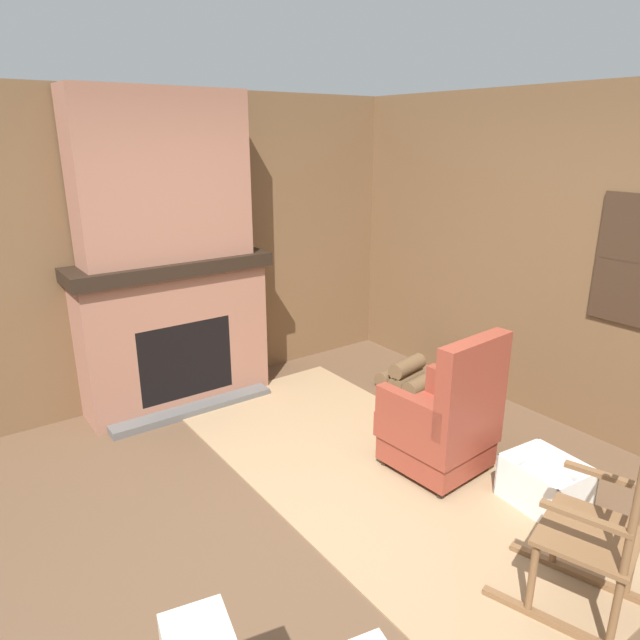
% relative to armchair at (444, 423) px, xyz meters
% --- Properties ---
extents(ground_plane, '(14.00, 14.00, 0.00)m').
position_rel_armchair_xyz_m(ground_plane, '(0.02, -1.01, -0.37)').
color(ground_plane, brown).
extents(wood_panel_wall_left, '(0.06, 5.26, 2.58)m').
position_rel_armchair_xyz_m(wood_panel_wall_left, '(-2.34, -1.01, 0.92)').
color(wood_panel_wall_left, brown).
rests_on(wood_panel_wall_left, ground).
extents(wood_panel_wall_back, '(5.26, 0.09, 2.58)m').
position_rel_armchair_xyz_m(wood_panel_wall_back, '(0.04, 1.34, 0.92)').
color(wood_panel_wall_back, brown).
rests_on(wood_panel_wall_back, ground).
extents(fireplace_hearth, '(0.63, 1.64, 1.26)m').
position_rel_armchair_xyz_m(fireplace_hearth, '(-2.09, -1.01, 0.25)').
color(fireplace_hearth, '#93604C').
rests_on(fireplace_hearth, ground).
extents(chimney_breast, '(0.37, 1.35, 1.30)m').
position_rel_armchair_xyz_m(chimney_breast, '(-2.10, -1.01, 1.54)').
color(chimney_breast, '#93604C').
rests_on(chimney_breast, fireplace_hearth).
extents(area_rug, '(3.45, 1.56, 0.01)m').
position_rel_armchair_xyz_m(area_rug, '(-0.26, -0.37, -0.37)').
color(area_rug, '#997A56').
rests_on(area_rug, ground).
extents(armchair, '(0.66, 0.65, 1.03)m').
position_rel_armchair_xyz_m(armchair, '(0.00, 0.00, 0.00)').
color(armchair, brown).
rests_on(armchair, ground).
extents(rocking_chair, '(0.89, 0.66, 1.17)m').
position_rel_armchair_xyz_m(rocking_chair, '(1.25, -0.33, 0.03)').
color(rocking_chair, brown).
rests_on(rocking_chair, ground).
extents(firewood_stack, '(0.52, 0.47, 0.28)m').
position_rel_armchair_xyz_m(firewood_stack, '(-1.14, 0.79, -0.26)').
color(firewood_stack, brown).
rests_on(firewood_stack, ground).
extents(laundry_basket, '(0.49, 0.43, 0.30)m').
position_rel_armchair_xyz_m(laundry_basket, '(0.63, 0.25, -0.22)').
color(laundry_basket, white).
rests_on(laundry_basket, ground).
extents(oil_lamp_vase, '(0.12, 0.12, 0.27)m').
position_rel_armchair_xyz_m(oil_lamp_vase, '(-2.14, -1.53, 0.98)').
color(oil_lamp_vase, '#99B29E').
rests_on(oil_lamp_vase, fireplace_hearth).
extents(storage_case, '(0.17, 0.23, 0.14)m').
position_rel_armchair_xyz_m(storage_case, '(-2.14, -0.89, 0.96)').
color(storage_case, brown).
rests_on(storage_case, fireplace_hearth).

